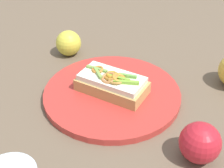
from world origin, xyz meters
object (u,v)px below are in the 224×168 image
Objects in this scene: sandwich at (112,83)px; apple_2 at (200,143)px; plate at (112,94)px; apple_1 at (69,43)px.

sandwich is 0.24m from apple_2.
plate is 0.03m from sandwich.
sandwich is at bearing -52.83° from apple_1.
sandwich is at bearing -82.72° from plate.
apple_2 is (0.18, -0.17, 0.00)m from sandwich.
apple_2 is at bearing -48.16° from apple_1.
sandwich reaches higher than apple_1.
sandwich is at bearing 136.23° from apple_2.
apple_1 is at bearing 127.24° from plate.
sandwich is 2.53× the size of apple_1.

